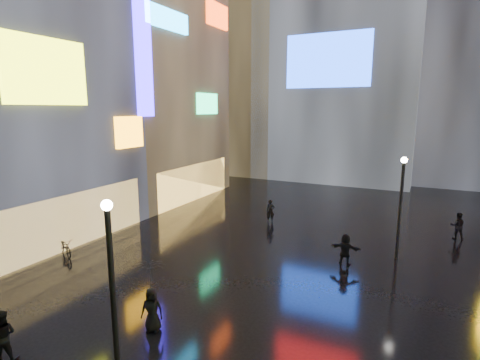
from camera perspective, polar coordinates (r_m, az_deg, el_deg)
The scene contains 13 objects.
ground at distance 21.90m, azimuth 9.40°, elevation -9.37°, with size 140.00×140.00×0.00m, color black.
building_left_far at distance 33.89m, azimuth -14.54°, elevation 16.37°, with size 10.28×12.00×22.00m.
tower_flank_right at distance 46.84m, azimuth 31.84°, elevation 20.97°, with size 12.00×12.00×34.00m, color black.
tower_flank_left at distance 46.53m, azimuth 0.87°, elevation 17.60°, with size 10.00×10.00×26.00m, color black.
lamp_near at distance 10.96m, azimuth -18.93°, elevation -14.37°, with size 0.30×0.30×5.20m.
lamp_far at distance 20.20m, azimuth 23.29°, elevation -3.12°, with size 0.30×0.30×5.20m.
pedestrian_1 at distance 14.05m, azimuth -32.50°, elevation -19.43°, with size 0.79×0.62×1.62m, color black.
pedestrian_4 at distance 13.80m, azimuth -13.25°, elevation -18.67°, with size 0.76×0.49×1.55m, color black.
pedestrian_5 at distance 19.15m, azimuth 15.74°, elevation -10.17°, with size 1.44×0.46×1.55m, color black.
pedestrian_6 at distance 25.19m, azimuth 4.65°, elevation -4.74°, with size 0.56×0.37×1.53m, color black.
pedestrian_7 at distance 25.35m, azimuth 30.24°, elevation -6.06°, with size 0.77×0.60×1.58m, color black.
umbrella_2 at distance 13.24m, azimuth -13.49°, elevation -13.92°, with size 1.05×1.07×0.97m, color black.
bicycle at distance 21.71m, azimuth -25.09°, elevation -9.18°, with size 0.61×1.75×0.92m, color black.
Camera 1 is at (5.78, 0.25, 7.50)m, focal length 28.00 mm.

